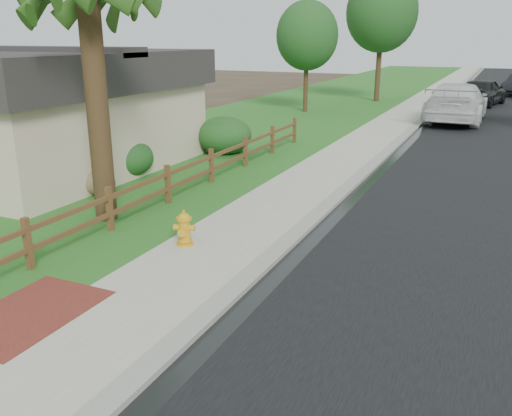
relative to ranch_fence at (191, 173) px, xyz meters
The scene contains 18 objects.
ground 7.37m from the ranch_fence, 60.64° to the right, with size 120.00×120.00×0.00m, color #3B3020.
road 29.76m from the ranch_fence, 74.00° to the left, with size 8.00×90.00×0.02m, color black.
curb 28.88m from the ranch_fence, 82.04° to the left, with size 0.40×90.00×0.12m, color gray.
wet_gutter 28.94m from the ranch_fence, 81.35° to the left, with size 0.50×90.00×0.00m, color black.
sidewalk 28.73m from the ranch_fence, 84.61° to the left, with size 2.20×90.00×0.10m, color #9B9887.
grass_strip 28.62m from the ranch_fence, 88.40° to the left, with size 1.60×90.00×0.06m, color #1C6223.
lawn_near 28.94m from the ranch_fence, 98.75° to the left, with size 9.00×90.00×0.04m, color #1C6223.
brick_patch 7.55m from the ranch_fence, 79.29° to the right, with size 1.60×2.40×0.11m, color maroon.
ranch_fence is the anchor object (origin of this frame).
house 7.57m from the ranch_fence, behind, with size 10.60×9.60×4.05m.
fire_hydrant 4.32m from the ranch_fence, 60.92° to the right, with size 0.51×0.41×0.78m.
white_suv 18.59m from the ranch_fence, 72.46° to the left, with size 2.84×6.99×2.03m, color silver.
dark_car_mid 26.81m from the ranch_fence, 76.00° to the left, with size 2.11×5.25×1.79m, color black.
boulder 2.71m from the ranch_fence, 152.60° to the right, with size 1.17×0.88×0.78m, color brown.
shrub_c 3.02m from the ranch_fence, 164.12° to the left, with size 1.72×1.72×1.24m, color #18431A.
shrub_d 5.62m from the ranch_fence, 107.98° to the left, with size 2.11×2.11×1.44m, color #18431A.
tree_near_left 18.74m from the ranch_fence, 99.33° to the left, with size 3.60×3.60×6.37m.
tree_mid_left 25.93m from the ranch_fence, 90.68° to the left, with size 4.75×4.75×8.49m.
Camera 1 is at (4.36, -6.55, 4.35)m, focal length 38.00 mm.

